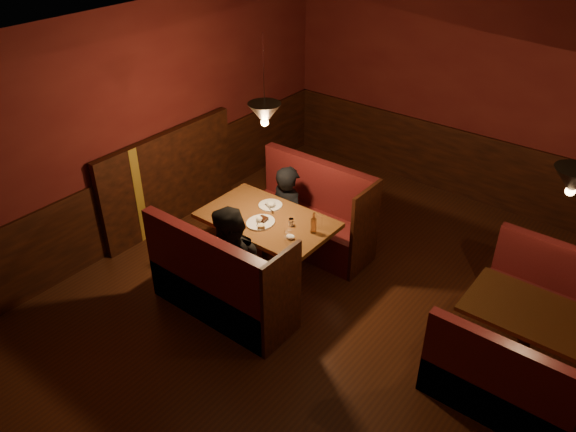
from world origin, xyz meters
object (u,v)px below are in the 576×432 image
Objects in this scene: second_bench_far at (550,303)px; diner_a at (288,197)px; main_table at (268,232)px; diner_b at (230,249)px; main_bench_near at (219,289)px; main_bench_far at (313,220)px; second_bench_near at (500,389)px; second_table at (529,325)px.

diner_a is (-3.02, -0.56, 0.46)m from second_bench_far.
diner_b reaches higher than main_table.
diner_a reaches higher than second_bench_far.
diner_a reaches higher than main_bench_near.
main_bench_near is (0.00, -1.70, 0.00)m from main_bench_far.
main_table reaches higher than second_bench_near.
main_bench_near is at bearing -88.74° from main_table.
main_table is 0.62m from diner_a.
second_bench_far is at bearing 35.17° from main_bench_near.
second_bench_near is 0.84× the size of diner_b.
main_table is 0.89m from main_bench_far.
second_table is at bearing 41.13° from diner_b.
second_table is 0.75m from second_bench_far.
main_table is at bearing -91.27° from main_bench_far.
main_bench_near reaches higher than second_bench_near.
second_table is 0.79× the size of diner_a.
main_bench_near is 1.04× the size of diner_b.
second_bench_near is at bearing 27.25° from diner_b.
second_table is 0.76× the size of diner_b.
diner_a is at bearing 163.78° from second_bench_near.
main_bench_near is 1.24× the size of second_bench_far.
main_bench_far is 1.00× the size of main_bench_near.
main_bench_far reaches higher than second_table.
second_bench_near is 0.88× the size of diner_a.
main_bench_far is at bearing -112.19° from diner_a.
second_bench_far is at bearing 90.00° from second_bench_near.
second_bench_far is 0.88× the size of diner_a.
second_table is 0.75m from second_bench_near.
main_bench_far is 0.51m from diner_a.
second_bench_near is at bearing -5.88° from main_table.
diner_a is at bearing 176.97° from second_table.
second_table is at bearing -8.60° from main_bench_far.
second_table is at bearing 8.57° from main_table.
second_table is (2.81, 1.28, 0.15)m from main_bench_near.
main_bench_near is at bearing -83.02° from diner_b.
main_bench_far is 1.37× the size of second_table.
main_table is 0.91× the size of main_bench_near.
main_table is 0.94× the size of diner_b.
diner_a is at bearing 119.01° from diner_b.
diner_a is at bearing 97.18° from main_bench_near.
main_bench_near is 1.37× the size of second_table.
second_bench_far is at bearing -157.47° from diner_a.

